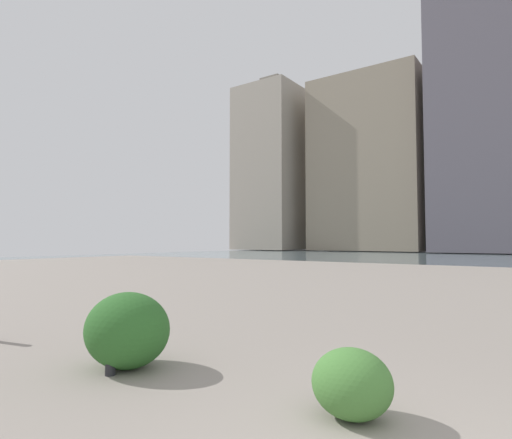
% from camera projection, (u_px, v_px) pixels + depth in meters
% --- Properties ---
extents(building_slab, '(17.96, 13.22, 36.67)m').
position_uv_depth(building_slab, '(505.00, 117.00, 56.30)').
color(building_slab, '#5B5660').
rests_on(building_slab, ground).
extents(building_annex, '(17.74, 12.86, 28.17)m').
position_uv_depth(building_annex, '(371.00, 165.00, 69.07)').
color(building_annex, gray).
rests_on(building_annex, ground).
extents(building_highrise, '(10.99, 13.60, 31.72)m').
position_uv_depth(building_highrise, '(276.00, 169.00, 77.12)').
color(building_highrise, '#9E9384').
rests_on(building_highrise, ground).
extents(bollard_near, '(0.13, 0.13, 0.67)m').
position_uv_depth(bollard_near, '(111.00, 344.00, 4.80)').
color(bollard_near, '#232328').
rests_on(bollard_near, ground).
extents(shrub_low, '(0.71, 0.64, 0.61)m').
position_uv_depth(shrub_low, '(352.00, 383.00, 3.62)').
color(shrub_low, '#477F38').
rests_on(shrub_low, ground).
extents(shrub_round, '(1.08, 0.97, 0.92)m').
position_uv_depth(shrub_round, '(127.00, 330.00, 5.07)').
color(shrub_round, '#2D6628').
rests_on(shrub_round, ground).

